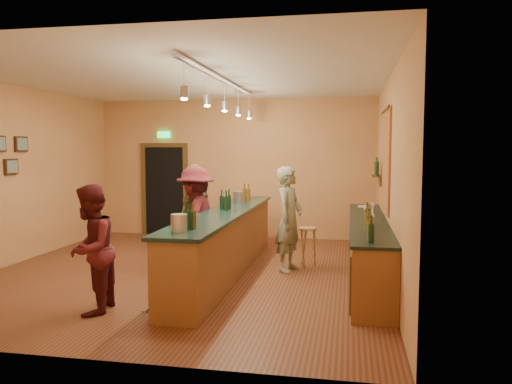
% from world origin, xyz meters
% --- Properties ---
extents(floor, '(7.00, 7.00, 0.00)m').
position_xyz_m(floor, '(0.00, 0.00, 0.00)').
color(floor, '#532917').
rests_on(floor, ground).
extents(ceiling, '(6.50, 7.00, 0.02)m').
position_xyz_m(ceiling, '(0.00, 0.00, 3.20)').
color(ceiling, silver).
rests_on(ceiling, wall_back).
extents(wall_back, '(6.50, 0.02, 3.20)m').
position_xyz_m(wall_back, '(0.00, 3.50, 1.60)').
color(wall_back, '#B77744').
rests_on(wall_back, floor).
extents(wall_front, '(6.50, 0.02, 3.20)m').
position_xyz_m(wall_front, '(0.00, -3.50, 1.60)').
color(wall_front, '#B77744').
rests_on(wall_front, floor).
extents(wall_left, '(0.02, 7.00, 3.20)m').
position_xyz_m(wall_left, '(-3.25, 0.00, 1.60)').
color(wall_left, '#B77744').
rests_on(wall_left, floor).
extents(wall_right, '(0.02, 7.00, 3.20)m').
position_xyz_m(wall_right, '(3.25, 0.00, 1.60)').
color(wall_right, '#B77744').
rests_on(wall_right, floor).
extents(doorway, '(1.15, 0.09, 2.48)m').
position_xyz_m(doorway, '(-1.70, 3.47, 1.13)').
color(doorway, black).
rests_on(doorway, wall_back).
extents(tapestry, '(0.03, 1.40, 1.60)m').
position_xyz_m(tapestry, '(3.23, 0.40, 1.85)').
color(tapestry, '#A53121').
rests_on(tapestry, wall_right).
extents(bottle_shelf, '(0.17, 0.55, 0.54)m').
position_xyz_m(bottle_shelf, '(3.17, 1.90, 1.67)').
color(bottle_shelf, '#443114').
rests_on(bottle_shelf, wall_right).
extents(back_counter, '(0.60, 4.55, 1.27)m').
position_xyz_m(back_counter, '(2.97, 0.18, 0.49)').
color(back_counter, brown).
rests_on(back_counter, floor).
extents(tasting_bar, '(0.73, 5.10, 1.38)m').
position_xyz_m(tasting_bar, '(0.66, -0.00, 0.61)').
color(tasting_bar, brown).
rests_on(tasting_bar, floor).
extents(pendant_track, '(0.11, 4.60, 0.50)m').
position_xyz_m(pendant_track, '(0.67, -0.00, 2.98)').
color(pendant_track, silver).
rests_on(pendant_track, ceiling).
extents(bartender, '(0.58, 0.74, 1.77)m').
position_xyz_m(bartender, '(1.67, 0.44, 0.89)').
color(bartender, gray).
rests_on(bartender, floor).
extents(customer_a, '(0.72, 0.87, 1.63)m').
position_xyz_m(customer_a, '(-0.52, -2.20, 0.81)').
color(customer_a, '#59191E').
rests_on(customer_a, floor).
extents(customer_b, '(0.60, 1.11, 1.80)m').
position_xyz_m(customer_b, '(-0.04, 0.61, 0.90)').
color(customer_b, '#997A51').
rests_on(customer_b, floor).
extents(customer_c, '(0.69, 1.16, 1.77)m').
position_xyz_m(customer_c, '(0.12, 0.15, 0.89)').
color(customer_c, '#59191E').
rests_on(customer_c, floor).
extents(bar_stool, '(0.33, 0.33, 0.69)m').
position_xyz_m(bar_stool, '(1.94, 0.80, 0.54)').
color(bar_stool, '#AC844D').
rests_on(bar_stool, floor).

